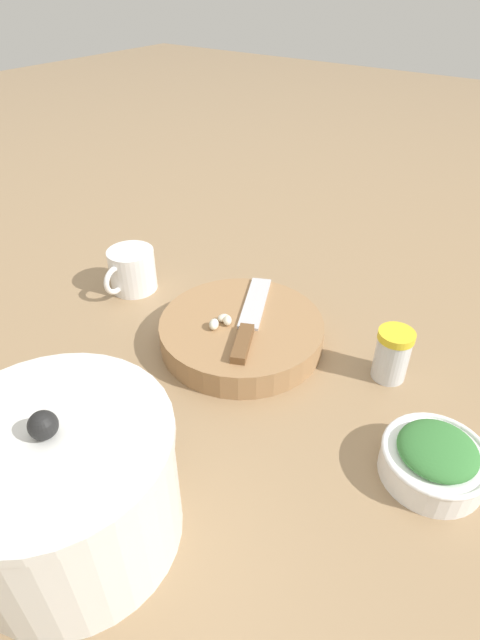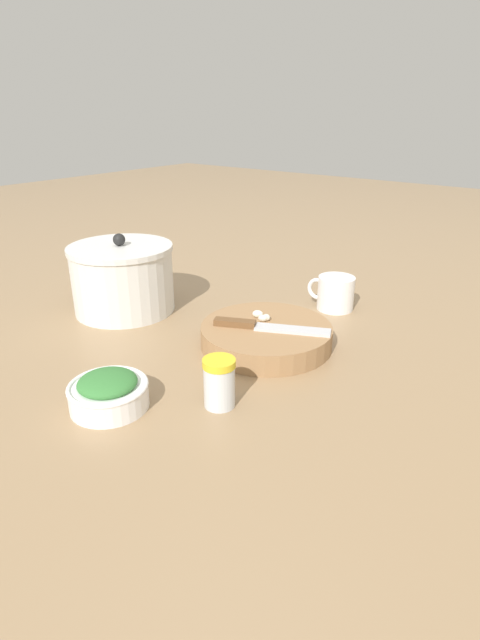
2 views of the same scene
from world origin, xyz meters
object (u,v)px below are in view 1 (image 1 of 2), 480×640
cutting_board (241,332)px  chef_knife (249,321)px  spice_jar (392,354)px  coffee_mug (132,270)px  garlic_cloves (220,321)px  herb_bowl (435,459)px  stock_pot (64,486)px

cutting_board → chef_knife: bearing=-165.6°
spice_jar → cutting_board: bearing=16.2°
cutting_board → coffee_mug: size_ratio=2.26×
garlic_cloves → coffee_mug: size_ratio=0.39×
herb_bowl → spice_jar: size_ratio=1.55×
herb_bowl → spice_jar: spice_jar is taller
chef_knife → cutting_board: bearing=169.3°
herb_bowl → coffee_mug: size_ratio=1.10×
garlic_cloves → coffee_mug: coffee_mug is taller
spice_jar → chef_knife: bearing=16.3°
spice_jar → stock_pot: bearing=67.9°
cutting_board → garlic_cloves: 0.05m
chef_knife → stock_pot: size_ratio=0.93×
cutting_board → spice_jar: bearing=-163.8°
cutting_board → stock_pot: bearing=97.1°
spice_jar → stock_pot: 0.48m
garlic_cloves → herb_bowl: 0.37m
chef_knife → garlic_cloves: size_ratio=4.80×
coffee_mug → garlic_cloves: bearing=170.4°
garlic_cloves → stock_pot: stock_pot is taller
garlic_cloves → spice_jar: 0.27m
chef_knife → coffee_mug: bearing=152.6°
cutting_board → coffee_mug: bearing=-3.1°
herb_bowl → chef_knife: bearing=-13.0°
chef_knife → herb_bowl: 0.34m
spice_jar → stock_pot: (0.18, 0.44, 0.04)m
garlic_cloves → herb_bowl: same height
garlic_cloves → spice_jar: bearing=-159.5°
coffee_mug → stock_pot: bearing=128.6°
garlic_cloves → stock_pot: (-0.07, 0.35, 0.03)m
cutting_board → chef_knife: size_ratio=1.20×
cutting_board → garlic_cloves: garlic_cloves is taller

